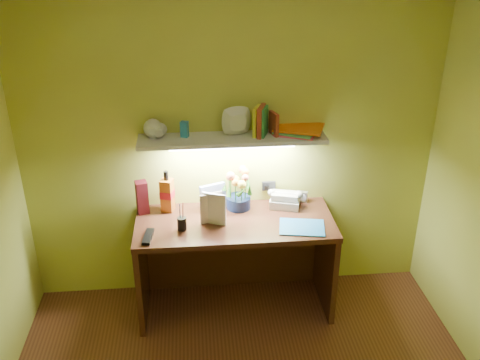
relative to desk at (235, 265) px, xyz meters
name	(u,v)px	position (x,y,z in m)	size (l,w,h in m)	color
desk	(235,265)	(0.00, 0.00, 0.00)	(1.40, 0.60, 0.75)	#39190F
flower_bouquet	(239,189)	(0.04, 0.19, 0.53)	(0.20, 0.20, 0.31)	#0E1B3C
telephone	(285,198)	(0.39, 0.18, 0.44)	(0.21, 0.16, 0.13)	beige
desk_clock	(302,197)	(0.53, 0.24, 0.42)	(0.08, 0.04, 0.08)	#BDBCC1
whisky_bottle	(167,191)	(-0.47, 0.20, 0.53)	(0.08, 0.08, 0.31)	#BA5A17
whisky_box	(142,197)	(-0.65, 0.18, 0.50)	(0.08, 0.08, 0.25)	#541017
pen_cup	(182,219)	(-0.37, -0.08, 0.45)	(0.06, 0.06, 0.15)	black
art_card	(213,197)	(-0.14, 0.19, 0.47)	(0.19, 0.04, 0.19)	white
tv_remote	(148,237)	(-0.60, -0.17, 0.39)	(0.05, 0.19, 0.02)	black
blue_folder	(302,227)	(0.45, -0.14, 0.38)	(0.31, 0.23, 0.01)	#2780C8
desk_book_a	(200,210)	(-0.24, -0.03, 0.49)	(0.17, 0.02, 0.23)	silver
desk_book_b	(202,207)	(-0.23, 0.01, 0.49)	(0.17, 0.02, 0.24)	silver
wall_shelf	(235,134)	(0.02, 0.18, 0.96)	(1.32, 0.36, 0.24)	silver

